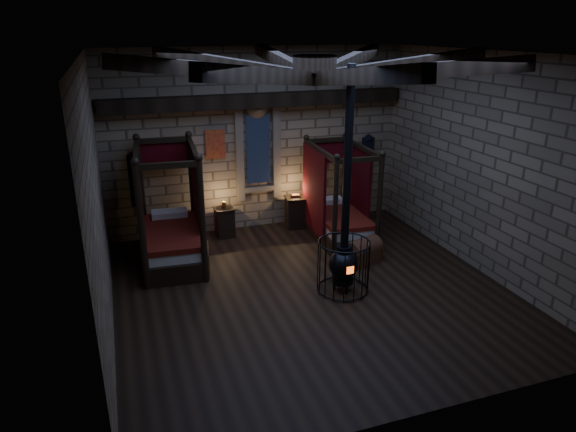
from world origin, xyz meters
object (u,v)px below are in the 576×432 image
object	(u,v)px
stove	(344,261)
trunk_right	(363,251)
trunk_left	(185,260)
bed_left	(172,233)
bed_right	(338,216)

from	to	relation	value
stove	trunk_right	bearing A→B (deg)	44.47
trunk_left	trunk_right	distance (m)	3.62
trunk_left	trunk_right	bearing A→B (deg)	0.28
bed_left	stove	xyz separation A→B (m)	(2.79, -2.38, 0.01)
trunk_right	stove	bearing A→B (deg)	-154.13
trunk_left	stove	bearing A→B (deg)	-20.98
bed_left	trunk_left	size ratio (longest dim) A/B	2.35
bed_right	stove	world-z (taller)	stove
bed_left	trunk_right	distance (m)	3.98
bed_right	stove	bearing A→B (deg)	-108.82
trunk_left	stove	world-z (taller)	stove
bed_left	trunk_right	size ratio (longest dim) A/B	2.87
bed_right	trunk_left	world-z (taller)	bed_right
bed_left	stove	distance (m)	3.67
trunk_right	stove	size ratio (longest dim) A/B	0.21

